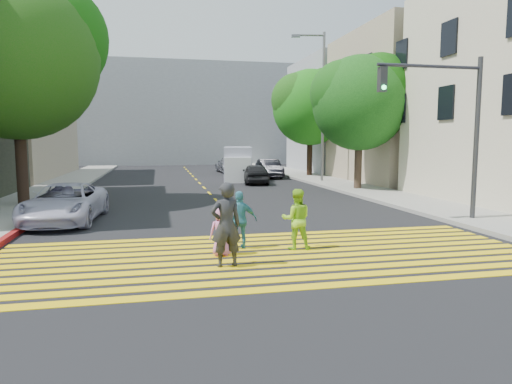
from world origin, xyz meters
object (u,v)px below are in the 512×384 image
object	(u,v)px
tree_left	(17,49)
white_sedan	(65,203)
tree_right_far	(311,103)
pedestrian_extra	(240,220)
silver_car	(230,165)
white_van	(238,164)
dark_car_parked	(269,169)
pedestrian_child	(221,232)
traffic_signal	(450,116)
tree_right_near	(361,98)
dark_car_near	(255,174)
pedestrian_man	(226,225)
pedestrian_woman	(296,219)

from	to	relation	value
tree_left	white_sedan	bearing A→B (deg)	-61.31
tree_right_far	pedestrian_extra	bearing A→B (deg)	-113.15
tree_right_far	silver_car	bearing A→B (deg)	133.09
white_van	dark_car_parked	bearing A→B (deg)	37.96
pedestrian_child	white_van	size ratio (longest dim) A/B	0.23
tree_left	pedestrian_extra	world-z (taller)	tree_left
tree_left	silver_car	size ratio (longest dim) A/B	1.98
tree_right_far	pedestrian_child	distance (m)	25.58
dark_car_parked	white_van	bearing A→B (deg)	-148.73
tree_right_far	white_sedan	bearing A→B (deg)	-130.77
pedestrian_child	dark_car_parked	xyz separation A→B (m)	(6.77, 22.74, 0.10)
tree_right_far	white_sedan	distance (m)	23.20
white_van	traffic_signal	xyz separation A→B (m)	(4.09, -18.44, 2.52)
pedestrian_child	white_van	world-z (taller)	white_van
tree_right_near	pedestrian_extra	distance (m)	15.92
tree_right_near	dark_car_near	distance (m)	8.52
tree_left	silver_car	bearing A→B (deg)	57.48
tree_right_far	pedestrian_child	xyz separation A→B (m)	(-10.12, -22.94, -5.06)
white_sedan	white_van	bearing A→B (deg)	64.31
tree_left	pedestrian_child	size ratio (longest dim) A/B	8.14
white_sedan	dark_car_near	bearing A→B (deg)	56.86
tree_right_near	silver_car	world-z (taller)	tree_right_near
silver_car	tree_left	bearing A→B (deg)	54.70
tree_right_far	pedestrian_man	world-z (taller)	tree_right_far
white_sedan	pedestrian_man	bearing A→B (deg)	-51.69
pedestrian_woman	white_van	size ratio (longest dim) A/B	0.30
tree_right_near	tree_right_far	xyz separation A→B (m)	(0.51, 9.97, 0.49)
tree_right_far	pedestrian_child	size ratio (longest dim) A/B	6.96
pedestrian_extra	silver_car	xyz separation A→B (m)	(4.11, 28.11, -0.04)
pedestrian_extra	pedestrian_man	bearing A→B (deg)	69.70
pedestrian_extra	dark_car_near	distance (m)	18.16
silver_car	traffic_signal	xyz separation A→B (m)	(3.48, -25.92, 2.93)
traffic_signal	pedestrian_woman	bearing A→B (deg)	-157.40
white_sedan	tree_right_near	bearing A→B (deg)	30.50
pedestrian_man	pedestrian_child	size ratio (longest dim) A/B	1.59
white_sedan	silver_car	size ratio (longest dim) A/B	0.98
pedestrian_woman	white_van	distance (m)	21.09
dark_car_parked	traffic_signal	bearing A→B (deg)	-83.36
tree_right_near	dark_car_near	bearing A→B (deg)	132.42
tree_right_far	dark_car_parked	xyz separation A→B (m)	(-3.35, -0.20, -4.96)
tree_left	white_van	size ratio (longest dim) A/B	1.87
pedestrian_extra	tree_right_near	bearing A→B (deg)	-126.07
pedestrian_woman	tree_left	bearing A→B (deg)	-36.04
pedestrian_woman	traffic_signal	xyz separation A→B (m)	(6.15, 2.55, 2.85)
dark_car_near	silver_car	distance (m)	10.44
pedestrian_child	pedestrian_extra	bearing A→B (deg)	-131.42
dark_car_parked	traffic_signal	xyz separation A→B (m)	(1.39, -19.91, 2.94)
white_sedan	white_van	xyz separation A→B (m)	(8.75, 15.49, 0.45)
tree_left	white_van	bearing A→B (deg)	44.60
white_sedan	traffic_signal	xyz separation A→B (m)	(12.84, -2.95, 2.97)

